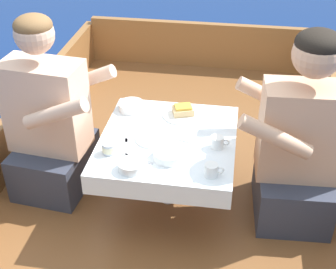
{
  "coord_description": "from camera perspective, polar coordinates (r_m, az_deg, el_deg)",
  "views": [
    {
      "loc": [
        0.3,
        -1.81,
        1.97
      ],
      "look_at": [
        0.0,
        0.09,
        0.71
      ],
      "focal_mm": 50.0,
      "sensor_mm": 36.0,
      "label": 1
    }
  ],
  "objects": [
    {
      "name": "bowl_center_far",
      "position": [
        2.55,
        -4.5,
        3.53
      ],
      "size": [
        0.14,
        0.14,
        0.04
      ],
      "color": "white",
      "rests_on": "cockpit_table"
    },
    {
      "name": "plate_bread",
      "position": [
        2.3,
        -1.86,
        -0.5
      ],
      "size": [
        0.17,
        0.17,
        0.01
      ],
      "color": "white",
      "rests_on": "cockpit_table"
    },
    {
      "name": "person_starboard",
      "position": [
        2.33,
        15.65,
        -1.4
      ],
      "size": [
        0.54,
        0.46,
        1.0
      ],
      "rotation": [
        0.0,
        0.0,
        3.2
      ],
      "color": "#333847",
      "rests_on": "boat_deck"
    },
    {
      "name": "bowl_port_near",
      "position": [
        2.16,
        0.12,
        -2.42
      ],
      "size": [
        0.15,
        0.15,
        0.04
      ],
      "color": "white",
      "rests_on": "cockpit_table"
    },
    {
      "name": "sandwich",
      "position": [
        2.48,
        1.84,
        3.02
      ],
      "size": [
        0.13,
        0.11,
        0.05
      ],
      "rotation": [
        0.0,
        0.0,
        0.32
      ],
      "color": "#E0BC7F",
      "rests_on": "plate_sandwich"
    },
    {
      "name": "utensil_fork_starboard",
      "position": [
        2.26,
        -5.09,
        -1.45
      ],
      "size": [
        0.06,
        0.17,
        0.0
      ],
      "rotation": [
        0.0,
        0.0,
        1.81
      ],
      "color": "silver",
      "rests_on": "cockpit_table"
    },
    {
      "name": "plate_sandwich",
      "position": [
        2.5,
        1.83,
        2.47
      ],
      "size": [
        0.22,
        0.22,
        0.01
      ],
      "color": "white",
      "rests_on": "cockpit_table"
    },
    {
      "name": "cockpit_table",
      "position": [
        2.34,
        0.0,
        -1.31
      ],
      "size": [
        0.67,
        0.72,
        0.41
      ],
      "color": "#B2B2B7",
      "rests_on": "boat_deck"
    },
    {
      "name": "bow_coaming",
      "position": [
        3.96,
        4.08,
        10.86
      ],
      "size": [
        1.85,
        0.06,
        0.37
      ],
      "primitive_type": "cube",
      "color": "#936033",
      "rests_on": "boat_deck"
    },
    {
      "name": "coffee_cup_starboard",
      "position": [
        2.06,
        5.34,
        -4.32
      ],
      "size": [
        0.09,
        0.06,
        0.06
      ],
      "color": "white",
      "rests_on": "cockpit_table"
    },
    {
      "name": "bowl_starboard_near",
      "position": [
        2.1,
        -4.53,
        -3.8
      ],
      "size": [
        0.12,
        0.12,
        0.04
      ],
      "color": "white",
      "rests_on": "cockpit_table"
    },
    {
      "name": "person_port",
      "position": [
        2.52,
        -14.19,
        1.14
      ],
      "size": [
        0.55,
        0.48,
        0.98
      ],
      "rotation": [
        0.0,
        0.0,
        -0.1
      ],
      "color": "#333847",
      "rests_on": "boat_deck"
    },
    {
      "name": "boat_deck",
      "position": [
        2.59,
        -0.31,
        -11.55
      ],
      "size": [
        1.97,
        3.73,
        0.28
      ],
      "primitive_type": "cube",
      "color": "brown",
      "rests_on": "ground_plane"
    },
    {
      "name": "utensil_knife_port",
      "position": [
        2.17,
        -3.82,
        -2.91
      ],
      "size": [
        0.16,
        0.07,
        0.0
      ],
      "rotation": [
        0.0,
        0.0,
        2.79
      ],
      "color": "silver",
      "rests_on": "cockpit_table"
    },
    {
      "name": "tin_can",
      "position": [
        2.21,
        -7.19,
        -1.66
      ],
      "size": [
        0.07,
        0.07,
        0.05
      ],
      "color": "silver",
      "rests_on": "cockpit_table"
    },
    {
      "name": "utensil_spoon_center",
      "position": [
        2.31,
        0.68,
        -0.41
      ],
      "size": [
        0.17,
        0.06,
        0.01
      ],
      "rotation": [
        0.0,
        0.0,
        2.86
      ],
      "color": "silver",
      "rests_on": "cockpit_table"
    },
    {
      "name": "coffee_cup_port",
      "position": [
        2.24,
        6.04,
        -0.9
      ],
      "size": [
        0.09,
        0.06,
        0.06
      ],
      "color": "white",
      "rests_on": "cockpit_table"
    },
    {
      "name": "ground_plane",
      "position": [
        2.69,
        -0.3,
        -13.65
      ],
      "size": [
        60.0,
        60.0,
        0.0
      ],
      "primitive_type": "plane",
      "color": "navy"
    }
  ]
}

